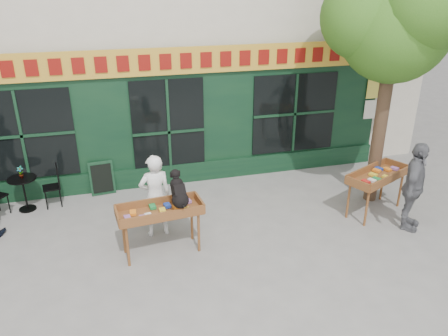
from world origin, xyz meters
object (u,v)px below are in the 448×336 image
at_px(man_right, 414,187).
at_px(book_cart_right, 378,177).
at_px(book_cart_center, 160,213).
at_px(woman, 155,196).
at_px(bistro_table, 24,187).
at_px(dog, 179,189).

bearing_deg(man_right, book_cart_right, 67.02).
relative_size(book_cart_center, woman, 0.92).
xyz_separation_m(book_cart_right, bistro_table, (-7.29, 2.09, -0.28)).
xyz_separation_m(book_cart_center, woman, (-0.00, 0.65, 0.02)).
relative_size(book_cart_center, bistro_table, 2.04).
distance_m(book_cart_center, book_cart_right, 4.66).
bearing_deg(bistro_table, book_cart_center, -42.12).
height_order(book_cart_right, bistro_table, book_cart_right).
xyz_separation_m(dog, woman, (-0.35, 0.70, -0.45)).
xyz_separation_m(dog, man_right, (4.60, -0.40, -0.37)).
bearing_deg(dog, book_cart_center, 166.46).
height_order(dog, bistro_table, dog).
relative_size(book_cart_center, book_cart_right, 0.96).
bearing_deg(bistro_table, book_cart_right, -15.98).
height_order(book_cart_center, man_right, man_right).
distance_m(book_cart_center, woman, 0.65).
bearing_deg(book_cart_right, dog, 159.92).
xyz_separation_m(book_cart_center, man_right, (4.95, -0.45, 0.09)).
distance_m(book_cart_center, dog, 0.59).
bearing_deg(dog, woman, 111.16).
distance_m(dog, woman, 0.90).
height_order(woman, bistro_table, woman).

